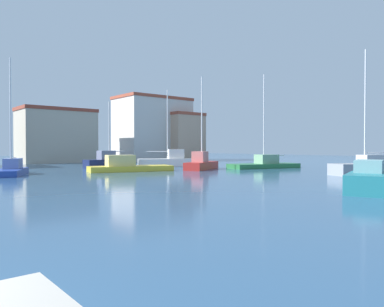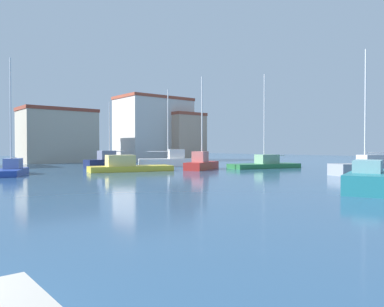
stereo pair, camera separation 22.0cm
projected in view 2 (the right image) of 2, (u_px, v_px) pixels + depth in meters
name	position (u px, v px, depth m)	size (l,w,h in m)	color
water	(125.00, 178.00, 28.57)	(160.00, 160.00, 0.00)	#2D5175
sailboat_blue_mid_harbor	(12.00, 169.00, 31.39)	(4.19, 6.26, 9.83)	#233D93
motorboat_yellow_near_pier	(128.00, 166.00, 35.80)	(8.37, 4.56, 1.59)	gold
sailboat_grey_center_channel	(365.00, 167.00, 31.11)	(6.31, 3.99, 10.53)	gray
sailboat_white_outer_mooring	(169.00, 161.00, 45.11)	(7.27, 5.39, 9.31)	white
sailboat_red_behind_lamppost	(202.00, 163.00, 38.68)	(5.93, 4.25, 9.68)	#B22823
sailboat_green_far_left	(265.00, 164.00, 41.29)	(8.49, 4.76, 10.43)	#28703D
motorboat_teal_distant_north	(369.00, 179.00, 20.51)	(7.46, 4.33, 1.65)	#1E707A
sailboat_navy_inner_mooring	(109.00, 162.00, 41.91)	(5.78, 1.88, 7.47)	#19234C
waterfront_apartments	(58.00, 136.00, 55.53)	(10.68, 6.24, 8.07)	#B2A893
yacht_club	(154.00, 129.00, 64.97)	(12.36, 7.83, 10.97)	beige
warehouse_block	(182.00, 137.00, 65.40)	(6.27, 6.36, 8.27)	tan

